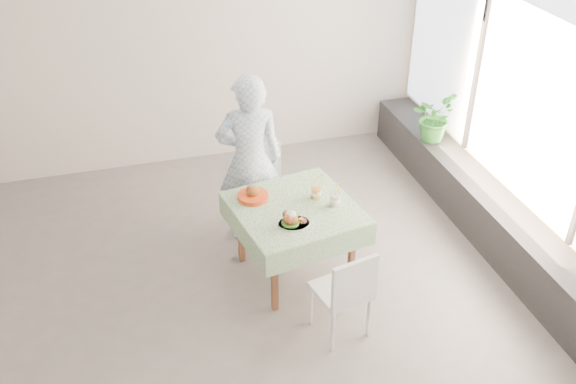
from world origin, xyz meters
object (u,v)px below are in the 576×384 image
object	(u,v)px
main_dish	(292,220)
chair_near	(341,307)
diner	(250,160)
cafe_table	(295,233)
juice_cup_orange	(316,192)
chair_far	(261,209)
potted_plant	(434,117)

from	to	relation	value
main_dish	chair_near	bearing A→B (deg)	-67.09
diner	cafe_table	bearing A→B (deg)	114.99
main_dish	juice_cup_orange	xyz separation A→B (m)	(0.32, 0.35, 0.02)
cafe_table	chair_far	xyz separation A→B (m)	(-0.14, 0.70, -0.17)
diner	juice_cup_orange	distance (m)	0.77
chair_near	juice_cup_orange	distance (m)	1.08
chair_near	main_dish	distance (m)	0.83
cafe_table	chair_near	world-z (taller)	chair_near
main_dish	chair_far	bearing A→B (deg)	92.60
chair_far	chair_near	distance (m)	1.58
cafe_table	chair_near	size ratio (longest dim) A/B	1.40
chair_near	potted_plant	xyz separation A→B (m)	(1.84, 2.10, 0.51)
cafe_table	juice_cup_orange	world-z (taller)	juice_cup_orange
main_dish	potted_plant	bearing A→B (deg)	35.88
cafe_table	chair_near	bearing A→B (deg)	-80.10
chair_near	cafe_table	bearing A→B (deg)	99.90
chair_far	main_dish	xyz separation A→B (m)	(0.04, -0.96, 0.50)
diner	potted_plant	size ratio (longest dim) A/B	3.19
juice_cup_orange	potted_plant	distance (m)	2.11
cafe_table	juice_cup_orange	distance (m)	0.42
juice_cup_orange	potted_plant	xyz separation A→B (m)	(1.76, 1.16, -0.03)
chair_far	main_dish	distance (m)	1.08
chair_near	main_dish	bearing A→B (deg)	112.91
cafe_table	chair_near	distance (m)	0.88
chair_far	potted_plant	size ratio (longest dim) A/B	1.70
chair_far	main_dish	bearing A→B (deg)	-87.40
chair_far	chair_near	bearing A→B (deg)	-79.32
potted_plant	juice_cup_orange	bearing A→B (deg)	-146.59
cafe_table	juice_cup_orange	bearing A→B (deg)	22.19
potted_plant	chair_far	bearing A→B (deg)	-165.55
chair_near	diner	bearing A→B (deg)	104.18
juice_cup_orange	chair_far	bearing A→B (deg)	120.94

